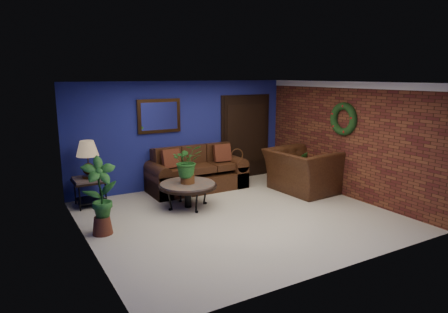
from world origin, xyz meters
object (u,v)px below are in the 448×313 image
table_lamp (88,155)px  side_chair (238,163)px  coffee_table (188,186)px  armchair (303,171)px  sofa (196,175)px  end_table (90,184)px

table_lamp → side_chair: bearing=1.0°
side_chair → coffee_table: bearing=-138.5°
side_chair → armchair: armchair is taller
coffee_table → table_lamp: (-1.69, 1.09, 0.62)m
coffee_table → table_lamp: table_lamp is taller
side_chair → sofa: bearing=-168.2°
side_chair → armchair: (0.84, -1.44, 0.01)m
armchair → sofa: bearing=51.9°
armchair → coffee_table: bearing=80.7°
sofa → table_lamp: 2.52m
sofa → coffee_table: size_ratio=1.93×
sofa → coffee_table: 1.34m
table_lamp → coffee_table: bearing=-32.8°
armchair → end_table: bearing=69.5°
end_table → side_chair: bearing=1.0°
sofa → side_chair: bearing=1.2°
coffee_table → armchair: 2.77m
coffee_table → table_lamp: 2.10m
armchair → side_chair: bearing=26.9°
coffee_table → side_chair: 2.24m
coffee_table → end_table: (-1.69, 1.09, 0.01)m
sofa → coffee_table: bearing=-122.9°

